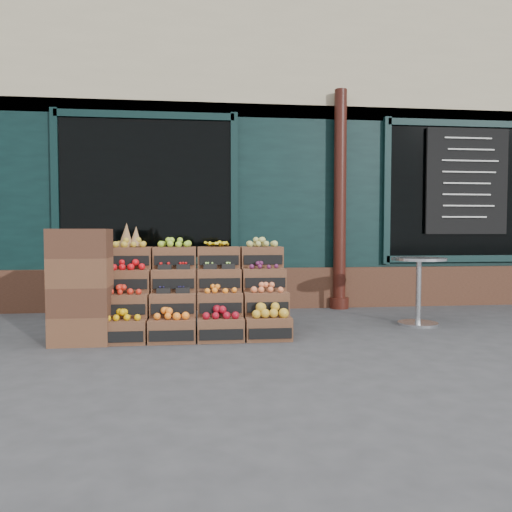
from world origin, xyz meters
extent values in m
plane|color=#373739|center=(0.00, 0.00, 0.00)|extent=(60.00, 60.00, 0.00)
cube|color=black|center=(0.00, 5.20, 2.40)|extent=(12.00, 6.00, 4.80)
cube|color=#C1B28C|center=(0.00, 2.28, 3.80)|extent=(12.00, 0.18, 2.00)
cube|color=black|center=(0.00, 2.25, 1.50)|extent=(12.00, 0.12, 3.00)
cube|color=#46291C|center=(0.00, 2.18, 0.30)|extent=(12.00, 0.18, 0.60)
cube|color=black|center=(-1.60, 2.18, 1.75)|extent=(2.40, 0.06, 2.00)
cube|color=black|center=(3.20, 2.18, 1.75)|extent=(2.40, 0.06, 2.00)
cylinder|color=#34110C|center=(1.20, 2.05, 1.60)|extent=(0.18, 0.18, 3.20)
cube|color=black|center=(3.20, 2.10, 1.90)|extent=(1.30, 0.04, 1.60)
cube|color=brown|center=(-1.64, 0.07, 0.12)|extent=(0.48, 0.34, 0.24)
cube|color=black|center=(-1.64, -0.11, 0.10)|extent=(0.44, 0.02, 0.11)
cube|color=#E3A708|center=(-1.64, 0.07, 0.28)|extent=(0.39, 0.26, 0.08)
cube|color=brown|center=(-1.14, 0.07, 0.12)|extent=(0.48, 0.34, 0.24)
cube|color=black|center=(-1.15, -0.11, 0.10)|extent=(0.44, 0.02, 0.11)
cube|color=orange|center=(-1.14, 0.07, 0.28)|extent=(0.39, 0.26, 0.09)
cube|color=brown|center=(-0.65, 0.06, 0.12)|extent=(0.48, 0.34, 0.24)
cube|color=black|center=(-0.65, -0.12, 0.10)|extent=(0.44, 0.02, 0.11)
cube|color=maroon|center=(-0.65, 0.06, 0.29)|extent=(0.39, 0.26, 0.09)
cube|color=brown|center=(-0.15, 0.06, 0.12)|extent=(0.48, 0.34, 0.24)
cube|color=black|center=(-0.15, -0.12, 0.10)|extent=(0.44, 0.02, 0.11)
cube|color=gold|center=(-0.15, 0.06, 0.30)|extent=(0.39, 0.26, 0.11)
cube|color=brown|center=(-1.64, 0.27, 0.36)|extent=(0.48, 0.34, 0.24)
cube|color=black|center=(-1.64, 0.09, 0.34)|extent=(0.44, 0.02, 0.11)
cube|color=red|center=(-1.64, 0.27, 0.52)|extent=(0.39, 0.26, 0.07)
cube|color=brown|center=(-1.14, 0.27, 0.36)|extent=(0.48, 0.34, 0.24)
cube|color=black|center=(-1.14, 0.09, 0.34)|extent=(0.44, 0.02, 0.11)
cube|color=#19143F|center=(-1.14, 0.27, 0.49)|extent=(0.39, 0.26, 0.03)
cube|color=brown|center=(-0.64, 0.26, 0.36)|extent=(0.48, 0.34, 0.24)
cube|color=black|center=(-0.65, 0.09, 0.34)|extent=(0.44, 0.02, 0.11)
cube|color=orange|center=(-0.64, 0.26, 0.51)|extent=(0.39, 0.26, 0.07)
cube|color=brown|center=(-0.15, 0.26, 0.36)|extent=(0.48, 0.34, 0.24)
cube|color=black|center=(-0.15, 0.08, 0.34)|extent=(0.44, 0.02, 0.11)
cube|color=#E67242|center=(-0.15, 0.26, 0.52)|extent=(0.39, 0.26, 0.08)
cube|color=brown|center=(-1.64, 0.48, 0.60)|extent=(0.48, 0.34, 0.24)
cube|color=black|center=(-1.64, 0.30, 0.58)|extent=(0.44, 0.02, 0.11)
cube|color=red|center=(-1.64, 0.48, 0.76)|extent=(0.39, 0.26, 0.08)
cube|color=brown|center=(-1.14, 0.47, 0.60)|extent=(0.48, 0.34, 0.24)
cube|color=black|center=(-1.14, 0.29, 0.58)|extent=(0.44, 0.02, 0.11)
cube|color=#BC0C0C|center=(-1.14, 0.47, 0.74)|extent=(0.39, 0.26, 0.03)
cube|color=brown|center=(-0.64, 0.47, 0.60)|extent=(0.48, 0.34, 0.24)
cube|color=black|center=(-0.64, 0.29, 0.58)|extent=(0.44, 0.02, 0.11)
cube|color=#9DD654|center=(-0.64, 0.47, 0.73)|extent=(0.39, 0.26, 0.03)
cube|color=brown|center=(-0.14, 0.46, 0.60)|extent=(0.48, 0.34, 0.24)
cube|color=black|center=(-0.15, 0.29, 0.58)|extent=(0.44, 0.02, 0.11)
cube|color=#51183D|center=(-0.14, 0.46, 0.75)|extent=(0.39, 0.26, 0.06)
cube|color=brown|center=(-1.64, 0.68, 0.84)|extent=(0.48, 0.34, 0.24)
cube|color=black|center=(-1.64, 0.50, 0.82)|extent=(0.44, 0.02, 0.11)
cube|color=#B59227|center=(-1.64, 0.68, 1.00)|extent=(0.39, 0.26, 0.08)
cube|color=brown|center=(-1.14, 0.67, 0.84)|extent=(0.48, 0.34, 0.24)
cube|color=black|center=(-1.14, 0.50, 0.82)|extent=(0.44, 0.02, 0.11)
cube|color=#8BB52A|center=(-1.14, 0.67, 1.00)|extent=(0.39, 0.26, 0.08)
cube|color=brown|center=(-0.64, 0.67, 0.84)|extent=(0.48, 0.34, 0.24)
cube|color=black|center=(-0.64, 0.49, 0.82)|extent=(0.44, 0.02, 0.11)
cube|color=gold|center=(-0.64, 0.67, 1.00)|extent=(0.39, 0.26, 0.07)
cube|color=brown|center=(-0.14, 0.67, 0.84)|extent=(0.48, 0.34, 0.24)
cube|color=black|center=(-0.14, 0.49, 0.82)|extent=(0.44, 0.02, 0.11)
cube|color=tan|center=(-0.14, 0.67, 1.00)|extent=(0.39, 0.26, 0.08)
cube|color=#46291C|center=(-0.89, 0.27, 0.12)|extent=(1.98, 0.35, 0.24)
cube|color=#46291C|center=(-0.89, 0.47, 0.24)|extent=(1.98, 0.35, 0.48)
cube|color=#46291C|center=(-0.89, 0.67, 0.36)|extent=(1.98, 0.35, 0.72)
cone|color=olive|center=(-1.68, 0.68, 1.10)|extent=(0.17, 0.17, 0.28)
cone|color=olive|center=(-1.58, 0.72, 1.08)|extent=(0.15, 0.15, 0.24)
cube|color=brown|center=(-2.06, 0.08, 0.15)|extent=(0.58, 0.40, 0.29)
cube|color=#46291C|center=(-2.06, 0.08, 0.44)|extent=(0.58, 0.40, 0.29)
cube|color=brown|center=(-2.06, 0.08, 0.73)|extent=(0.58, 0.40, 0.29)
cube|color=#46291C|center=(-2.06, 0.08, 1.02)|extent=(0.58, 0.40, 0.29)
cylinder|color=silver|center=(1.78, 0.64, 0.02)|extent=(0.48, 0.48, 0.03)
cylinder|color=silver|center=(1.78, 0.64, 0.40)|extent=(0.07, 0.07, 0.78)
cylinder|color=silver|center=(1.78, 0.64, 0.81)|extent=(0.65, 0.65, 0.03)
imported|color=#175224|center=(-1.82, 2.98, 1.02)|extent=(0.85, 0.69, 2.03)
camera|label=1|loc=(-0.88, -5.11, 1.14)|focal=35.00mm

